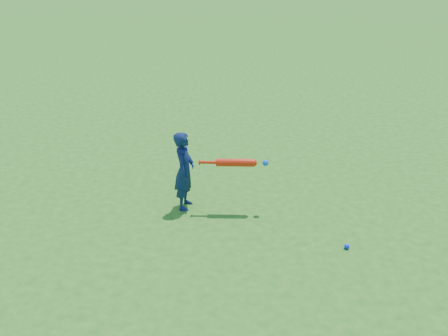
# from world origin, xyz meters

# --- Properties ---
(ground) EXTENTS (80.00, 80.00, 0.00)m
(ground) POSITION_xyz_m (0.00, 0.00, 0.00)
(ground) COLOR #246818
(ground) RESTS_ON ground
(child) EXTENTS (0.30, 0.41, 1.03)m
(child) POSITION_xyz_m (-0.14, -0.18, 0.51)
(child) COLOR #0F1D48
(child) RESTS_ON ground
(ground_ball_blue) EXTENTS (0.06, 0.06, 0.06)m
(ground_ball_blue) POSITION_xyz_m (1.73, -1.16, 0.03)
(ground_ball_blue) COLOR #0D27EC
(ground_ball_blue) RESTS_ON ground
(bat_swing) EXTENTS (0.86, 0.11, 0.10)m
(bat_swing) POSITION_xyz_m (0.53, -0.25, 0.66)
(bat_swing) COLOR red
(bat_swing) RESTS_ON ground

